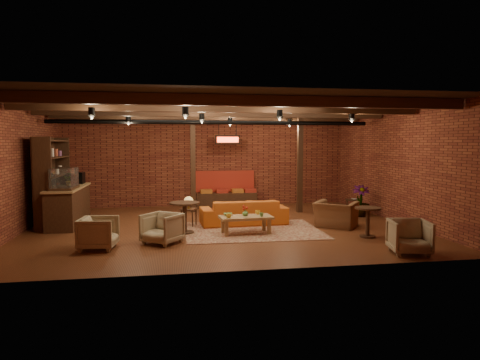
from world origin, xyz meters
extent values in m
plane|color=#421F10|center=(0.00, 0.00, 0.00)|extent=(10.00, 10.00, 0.00)
cube|color=black|center=(0.00, 0.00, 3.20)|extent=(10.00, 8.00, 0.02)
cube|color=maroon|center=(0.00, 4.00, 1.60)|extent=(10.00, 0.02, 3.20)
cube|color=maroon|center=(0.00, -4.00, 1.60)|extent=(10.00, 0.02, 3.20)
cube|color=maroon|center=(-5.00, 0.00, 1.60)|extent=(0.02, 8.00, 3.20)
cube|color=maroon|center=(5.00, 0.00, 1.60)|extent=(0.02, 8.00, 3.20)
cylinder|color=black|center=(0.00, 1.60, 2.85)|extent=(9.60, 0.12, 0.12)
cube|color=black|center=(-0.60, 2.60, 1.60)|extent=(0.16, 0.16, 3.20)
cube|color=black|center=(2.80, 2.00, 1.60)|extent=(0.16, 0.16, 3.20)
imported|color=#337F33|center=(-4.00, 1.20, 1.22)|extent=(0.35, 0.39, 0.30)
cube|color=#FF3D19|center=(0.60, 3.10, 2.35)|extent=(0.86, 0.06, 0.30)
cube|color=maroon|center=(0.73, -0.64, 0.01)|extent=(3.48, 2.69, 0.01)
imported|color=#B95319|center=(0.65, 0.25, 0.34)|extent=(2.40, 1.05, 0.69)
cube|color=olive|center=(0.49, -0.98, 0.41)|extent=(1.32, 0.72, 0.06)
cube|color=olive|center=(-0.02, -1.25, 0.19)|extent=(0.08, 0.08, 0.38)
cube|color=olive|center=(1.04, -1.17, 0.19)|extent=(0.08, 0.08, 0.38)
cube|color=olive|center=(-0.05, -0.80, 0.19)|extent=(0.08, 0.08, 0.38)
cube|color=olive|center=(1.01, -0.72, 0.19)|extent=(0.08, 0.08, 0.38)
imported|color=gold|center=(0.04, -1.17, 0.49)|extent=(0.14, 0.14, 0.10)
imported|color=#548F41|center=(0.86, -1.11, 0.49)|extent=(0.11, 0.11, 0.10)
imported|color=gold|center=(0.84, -0.75, 0.49)|extent=(0.14, 0.14, 0.10)
imported|color=#548F41|center=(0.07, -0.81, 0.47)|extent=(0.24, 0.24, 0.06)
imported|color=#548F41|center=(0.49, -0.93, 0.50)|extent=(0.13, 0.13, 0.12)
sphere|color=#A92312|center=(0.49, -0.93, 0.64)|extent=(0.10, 0.10, 0.10)
cube|color=black|center=(-0.85, 0.27, 0.46)|extent=(0.50, 0.50, 0.04)
cylinder|color=black|center=(-0.85, 0.27, 0.22)|extent=(0.03, 0.03, 0.44)
cylinder|color=#A28336|center=(-0.85, 0.27, 0.48)|extent=(0.13, 0.13, 0.02)
cylinder|color=#A28336|center=(-0.85, 0.27, 0.55)|extent=(0.04, 0.04, 0.18)
sphere|color=gold|center=(-0.85, 0.27, 0.68)|extent=(0.26, 0.26, 0.26)
cylinder|color=black|center=(-0.99, -0.68, 0.76)|extent=(0.75, 0.75, 0.04)
cylinder|color=black|center=(-0.99, -0.68, 0.38)|extent=(0.10, 0.10, 0.73)
cylinder|color=black|center=(-0.99, -0.68, 0.02)|extent=(0.45, 0.45, 0.04)
imported|color=beige|center=(-2.86, -1.96, 0.38)|extent=(0.76, 0.80, 0.75)
imported|color=beige|center=(-1.53, -1.69, 0.38)|extent=(1.00, 0.99, 0.76)
imported|color=brown|center=(3.03, -0.52, 0.46)|extent=(1.24, 1.18, 0.91)
cube|color=black|center=(4.38, 1.46, 0.43)|extent=(0.53, 0.53, 0.04)
cylinder|color=black|center=(4.38, 1.46, 0.21)|extent=(0.04, 0.04, 0.42)
imported|color=black|center=(4.38, 1.46, 0.46)|extent=(0.22, 0.24, 0.02)
cylinder|color=black|center=(3.29, -1.83, 0.70)|extent=(0.61, 0.61, 0.04)
cylinder|color=black|center=(3.29, -1.83, 0.35)|extent=(0.10, 0.10, 0.67)
cylinder|color=black|center=(3.29, -1.83, 0.02)|extent=(0.37, 0.37, 0.04)
imported|color=beige|center=(3.43, -3.40, 0.38)|extent=(0.88, 0.85, 0.77)
imported|color=#4C7F4C|center=(4.40, 0.93, 1.43)|extent=(1.88, 1.88, 2.87)
camera|label=1|loc=(-1.35, -11.25, 2.25)|focal=32.00mm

